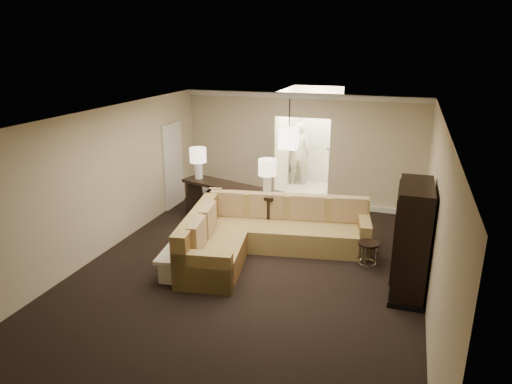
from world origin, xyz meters
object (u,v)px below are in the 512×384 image
(coffee_table, at_px, (195,261))
(console_table, at_px, (232,202))
(drink_table, at_px, (368,250))
(sectional_sofa, at_px, (262,234))
(armoire, at_px, (411,242))
(person, at_px, (298,150))

(coffee_table, bearing_deg, console_table, 94.63)
(coffee_table, bearing_deg, drink_table, 22.46)
(sectional_sofa, relative_size, coffee_table, 2.76)
(sectional_sofa, bearing_deg, drink_table, -9.01)
(armoire, bearing_deg, coffee_table, -171.31)
(sectional_sofa, height_order, drink_table, sectional_sofa)
(sectional_sofa, relative_size, armoire, 1.88)
(coffee_table, xyz_separation_m, console_table, (-0.19, 2.31, 0.34))
(person, bearing_deg, drink_table, 111.83)
(console_table, relative_size, armoire, 1.35)
(person, bearing_deg, armoire, 114.72)
(sectional_sofa, distance_m, drink_table, 2.03)
(drink_table, bearing_deg, person, 117.51)
(person, bearing_deg, console_table, 73.92)
(coffee_table, bearing_deg, person, 85.42)
(drink_table, bearing_deg, armoire, -43.37)
(armoire, relative_size, drink_table, 3.80)
(coffee_table, xyz_separation_m, person, (0.47, 5.91, 0.79))
(sectional_sofa, distance_m, console_table, 1.57)
(drink_table, height_order, person, person)
(coffee_table, xyz_separation_m, armoire, (3.62, 0.55, 0.66))
(drink_table, distance_m, person, 5.34)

